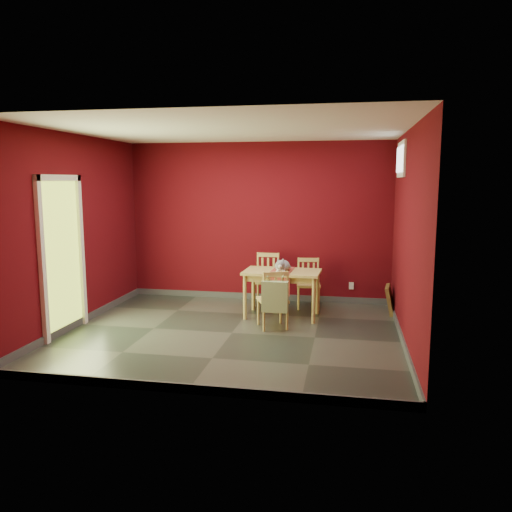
% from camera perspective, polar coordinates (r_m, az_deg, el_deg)
% --- Properties ---
extents(ground, '(4.50, 4.50, 0.00)m').
position_cam_1_polar(ground, '(6.88, -2.76, -8.76)').
color(ground, '#2D342D').
rests_on(ground, ground).
extents(room_shell, '(4.50, 4.50, 4.50)m').
position_cam_1_polar(room_shell, '(6.87, -2.77, -8.36)').
color(room_shell, '#4D070E').
rests_on(room_shell, ground).
extents(doorway, '(0.06, 1.01, 2.13)m').
position_cam_1_polar(doorway, '(7.13, -21.33, 0.53)').
color(doorway, '#B7D838').
rests_on(doorway, ground).
extents(window, '(0.05, 0.90, 0.50)m').
position_cam_1_polar(window, '(7.43, 16.24, 10.56)').
color(window, white).
rests_on(window, room_shell).
extents(outlet_plate, '(0.08, 0.02, 0.12)m').
position_cam_1_polar(outlet_plate, '(8.56, 10.84, -3.36)').
color(outlet_plate, silver).
rests_on(outlet_plate, room_shell).
extents(dining_table, '(1.16, 0.71, 0.71)m').
position_cam_1_polar(dining_table, '(7.54, 3.00, -2.35)').
color(dining_table, tan).
rests_on(dining_table, ground).
extents(table_runner, '(0.33, 0.65, 0.32)m').
position_cam_1_polar(table_runner, '(7.43, 2.89, -2.20)').
color(table_runner, '#A74232').
rests_on(table_runner, dining_table).
extents(chair_far_left, '(0.41, 0.41, 0.87)m').
position_cam_1_polar(chair_far_left, '(8.26, 1.25, -2.64)').
color(chair_far_left, tan).
rests_on(chair_far_left, ground).
extents(chair_far_right, '(0.42, 0.42, 0.80)m').
position_cam_1_polar(chair_far_right, '(8.17, 6.01, -3.05)').
color(chair_far_right, tan).
rests_on(chair_far_right, ground).
extents(chair_near, '(0.51, 0.51, 0.83)m').
position_cam_1_polar(chair_near, '(6.98, 1.99, -4.89)').
color(chair_near, tan).
rests_on(chair_near, ground).
extents(tote_bag, '(0.36, 0.21, 0.49)m').
position_cam_1_polar(tote_bag, '(6.77, 2.17, -4.66)').
color(tote_bag, '#8CA267').
rests_on(tote_bag, chair_near).
extents(cat, '(0.35, 0.51, 0.23)m').
position_cam_1_polar(cat, '(7.46, 3.03, -0.87)').
color(cat, slate).
rests_on(cat, table_runner).
extents(picture_frame, '(0.20, 0.46, 0.44)m').
position_cam_1_polar(picture_frame, '(8.05, 15.05, -4.84)').
color(picture_frame, brown).
rests_on(picture_frame, ground).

